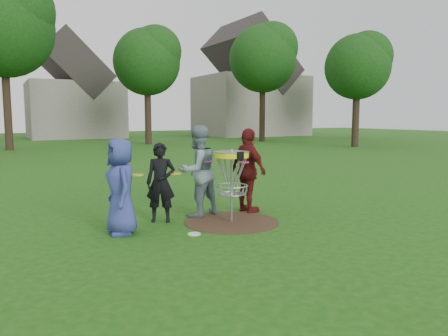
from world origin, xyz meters
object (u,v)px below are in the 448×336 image
player_blue (121,187)px  player_maroon (248,170)px  disc_golf_basket (232,169)px  player_grey (198,171)px  player_black (161,183)px

player_blue → player_maroon: size_ratio=0.93×
player_blue → disc_golf_basket: size_ratio=1.18×
player_blue → player_maroon: bearing=100.6°
player_blue → disc_golf_basket: bearing=86.9°
player_grey → disc_golf_basket: size_ratio=1.32×
disc_golf_basket → player_grey: bearing=113.0°
player_blue → player_maroon: (2.78, 0.45, 0.06)m
player_maroon → disc_golf_basket: (-0.73, -0.61, 0.15)m
player_grey → disc_golf_basket: 0.86m
player_maroon → player_blue: bearing=91.5°
player_blue → player_black: 1.02m
player_grey → player_maroon: bearing=154.9°
player_maroon → disc_golf_basket: size_ratio=1.27×
player_black → disc_golf_basket: bearing=-2.8°
player_black → player_grey: player_grey is taller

